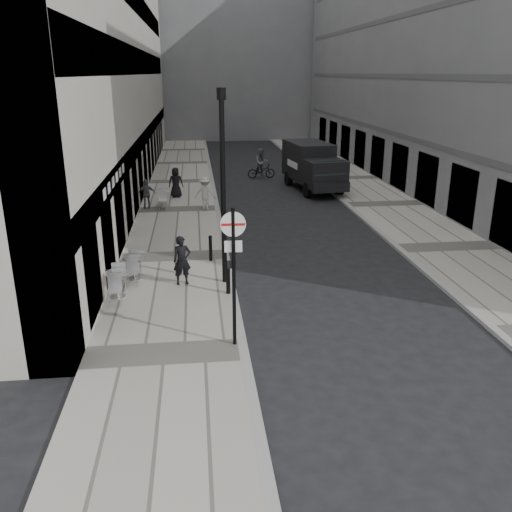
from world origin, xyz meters
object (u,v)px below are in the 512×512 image
(cyclist, at_px, (261,167))
(sign_post, at_px, (234,259))
(lamppost, at_px, (223,179))
(walking_man, at_px, (182,260))
(panel_van, at_px, (312,164))

(cyclist, bearing_deg, sign_post, -102.49)
(lamppost, xyz_separation_m, cyclist, (3.58, 19.28, -2.82))
(walking_man, relative_size, sign_post, 0.45)
(walking_man, bearing_deg, panel_van, 48.54)
(walking_man, bearing_deg, lamppost, -12.85)
(sign_post, bearing_deg, panel_van, 74.48)
(lamppost, distance_m, panel_van, 16.46)
(sign_post, bearing_deg, cyclist, 83.41)
(walking_man, height_order, sign_post, sign_post)
(lamppost, bearing_deg, cyclist, 79.48)
(panel_van, xyz_separation_m, cyclist, (-2.60, 4.16, -0.79))
(panel_van, bearing_deg, lamppost, -119.65)
(sign_post, xyz_separation_m, lamppost, (0.00, 4.46, 1.15))
(walking_man, relative_size, lamppost, 0.26)
(sign_post, xyz_separation_m, panel_van, (6.18, 19.59, -0.88))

